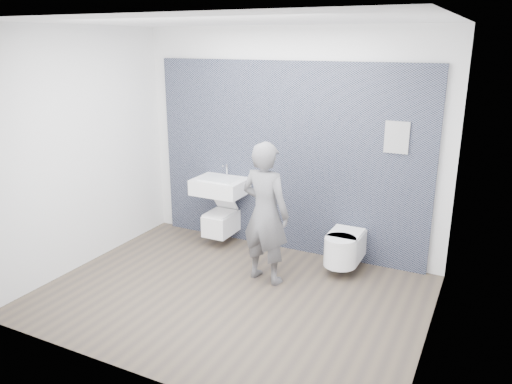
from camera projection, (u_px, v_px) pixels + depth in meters
The scene contains 8 objects.
ground at pixel (231, 295), 5.37m from camera, with size 4.00×4.00×0.00m, color #4F4334.
room_shell at pixel (229, 136), 4.86m from camera, with size 4.00×4.00×4.00m.
tile_wall at pixel (285, 247), 6.62m from camera, with size 3.60×0.06×2.40m, color black.
washbasin at pixel (220, 186), 6.50m from camera, with size 0.67×0.50×0.50m.
toilet_square at pixel (221, 222), 6.65m from camera, with size 0.33×0.48×0.59m.
toilet_rounded at pixel (343, 248), 5.85m from camera, with size 0.38×0.65×0.35m.
info_placard at pixel (386, 268), 6.01m from camera, with size 0.27×0.03×0.36m, color silver.
visitor at pixel (265, 213), 5.49m from camera, with size 0.59×0.39×1.61m, color slate.
Camera 1 is at (2.39, -4.18, 2.63)m, focal length 35.00 mm.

